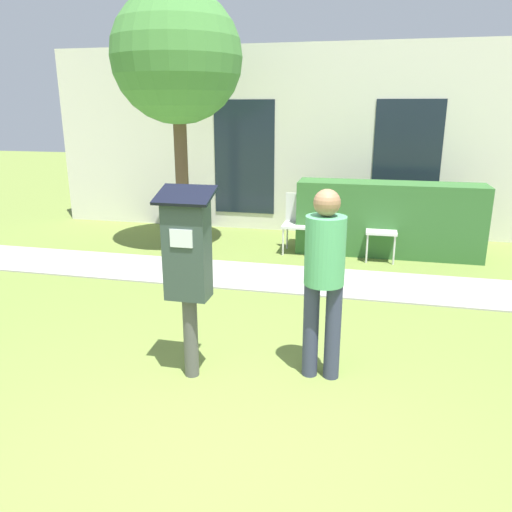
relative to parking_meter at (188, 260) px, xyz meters
name	(u,v)px	position (x,y,z in m)	size (l,w,h in m)	color
ground_plane	(223,449)	(0.53, -0.86, -1.02)	(40.00, 40.00, 0.00)	olive
sidewalk	(298,279)	(0.53, 2.59, -1.01)	(12.00, 1.10, 0.02)	#A3A099
building_facade	(324,142)	(0.53, 5.37, 0.58)	(10.00, 0.26, 3.20)	silver
parking_meter	(188,260)	(0.00, 0.00, 0.00)	(0.44, 0.31, 1.59)	#4C4C4C
person_standing	(324,271)	(1.06, 0.23, -0.09)	(0.32, 0.32, 1.58)	#333851
outdoor_chair_left	(299,218)	(0.32, 3.95, -0.49)	(0.44, 0.44, 0.90)	silver
outdoor_chair_middle	(382,224)	(1.57, 3.84, -0.49)	(0.44, 0.44, 0.90)	silver
hedge_row	(389,219)	(1.67, 4.09, -0.47)	(2.73, 0.60, 1.10)	#33662D
tree	(177,59)	(-1.48, 3.73, 1.83)	(1.90, 1.90, 3.82)	brown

